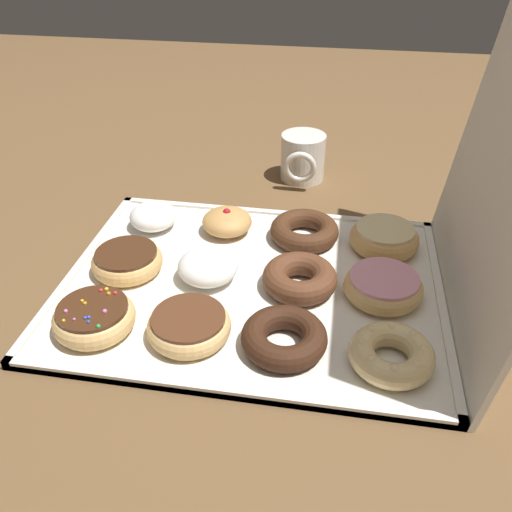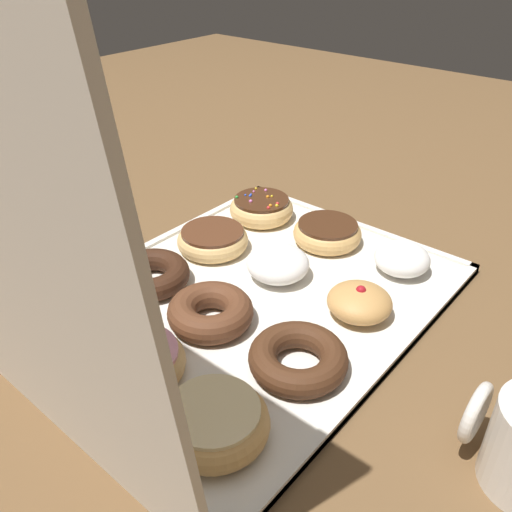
# 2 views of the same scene
# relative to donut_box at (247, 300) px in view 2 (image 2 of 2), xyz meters

# --- Properties ---
(ground_plane) EXTENTS (3.00, 3.00, 0.00)m
(ground_plane) POSITION_rel_donut_box_xyz_m (0.00, 0.00, -0.01)
(ground_plane) COLOR brown
(donut_box) EXTENTS (0.44, 0.57, 0.01)m
(donut_box) POSITION_rel_donut_box_xyz_m (0.00, 0.00, 0.00)
(donut_box) COLOR silver
(donut_box) RESTS_ON ground
(powdered_filled_donut_0) EXTENTS (0.08, 0.08, 0.04)m
(powdered_filled_donut_0) POSITION_rel_donut_box_xyz_m (-0.13, -0.20, 0.03)
(powdered_filled_donut_0) COLOR white
(powdered_filled_donut_0) RESTS_ON donut_box
(chocolate_frosted_donut_1) EXTENTS (0.11, 0.11, 0.04)m
(chocolate_frosted_donut_1) POSITION_rel_donut_box_xyz_m (0.00, -0.20, 0.02)
(chocolate_frosted_donut_1) COLOR tan
(chocolate_frosted_donut_1) RESTS_ON donut_box
(sprinkle_donut_2) EXTENTS (0.11, 0.11, 0.04)m
(sprinkle_donut_2) POSITION_rel_donut_box_xyz_m (0.14, -0.19, 0.02)
(sprinkle_donut_2) COLOR #E5B770
(sprinkle_donut_2) RESTS_ON donut_box
(jelly_filled_donut_3) EXTENTS (0.09, 0.09, 0.05)m
(jelly_filled_donut_3) POSITION_rel_donut_box_xyz_m (-0.14, -0.07, 0.03)
(jelly_filled_donut_3) COLOR tan
(jelly_filled_donut_3) RESTS_ON donut_box
(powdered_filled_donut_4) EXTENTS (0.09, 0.09, 0.05)m
(powdered_filled_donut_4) POSITION_rel_donut_box_xyz_m (-0.00, -0.07, 0.03)
(powdered_filled_donut_4) COLOR white
(powdered_filled_donut_4) RESTS_ON donut_box
(chocolate_frosted_donut_5) EXTENTS (0.11, 0.11, 0.03)m
(chocolate_frosted_donut_5) POSITION_rel_donut_box_xyz_m (0.13, -0.06, 0.02)
(chocolate_frosted_donut_5) COLOR #E5B770
(chocolate_frosted_donut_5) RESTS_ON donut_box
(chocolate_cake_ring_donut_6) EXTENTS (0.12, 0.12, 0.03)m
(chocolate_cake_ring_donut_6) POSITION_rel_donut_box_xyz_m (-0.14, 0.07, 0.02)
(chocolate_cake_ring_donut_6) COLOR #472816
(chocolate_cake_ring_donut_6) RESTS_ON donut_box
(chocolate_cake_ring_donut_7) EXTENTS (0.11, 0.11, 0.04)m
(chocolate_cake_ring_donut_7) POSITION_rel_donut_box_xyz_m (-0.00, 0.07, 0.02)
(chocolate_cake_ring_donut_7) COLOR #59331E
(chocolate_cake_ring_donut_7) RESTS_ON donut_box
(chocolate_cake_ring_donut_8) EXTENTS (0.11, 0.11, 0.03)m
(chocolate_cake_ring_donut_8) POSITION_rel_donut_box_xyz_m (0.13, 0.06, 0.02)
(chocolate_cake_ring_donut_8) COLOR #381E11
(chocolate_cake_ring_donut_8) RESTS_ON donut_box
(glazed_ring_donut_9) EXTENTS (0.11, 0.11, 0.04)m
(glazed_ring_donut_9) POSITION_rel_donut_box_xyz_m (-0.13, 0.20, 0.03)
(glazed_ring_donut_9) COLOR tan
(glazed_ring_donut_9) RESTS_ON donut_box
(pink_frosted_donut_10) EXTENTS (0.12, 0.12, 0.04)m
(pink_frosted_donut_10) POSITION_rel_donut_box_xyz_m (0.00, 0.19, 0.02)
(pink_frosted_donut_10) COLOR #E5B770
(pink_frosted_donut_10) RESTS_ON donut_box
(cruller_donut_11) EXTENTS (0.11, 0.11, 0.04)m
(cruller_donut_11) POSITION_rel_donut_box_xyz_m (0.14, 0.20, 0.02)
(cruller_donut_11) COLOR #EACC8C
(cruller_donut_11) RESTS_ON donut_box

